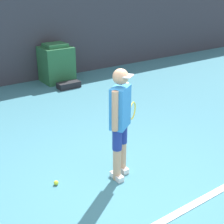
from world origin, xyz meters
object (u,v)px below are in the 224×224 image
(tennis_ball, at_px, (56,183))
(equipment_bag, at_px, (69,85))
(covered_chair, at_px, (56,64))
(tennis_player, at_px, (120,119))

(tennis_ball, xyz_separation_m, equipment_bag, (2.19, 3.81, 0.05))
(tennis_ball, relative_size, covered_chair, 0.06)
(tennis_player, distance_m, equipment_bag, 4.40)
(tennis_player, distance_m, covered_chair, 5.05)
(covered_chair, bearing_deg, tennis_player, -104.91)
(tennis_ball, xyz_separation_m, covered_chair, (2.21, 4.55, 0.49))
(tennis_ball, bearing_deg, covered_chair, 64.16)
(covered_chair, relative_size, equipment_bag, 1.76)
(tennis_player, relative_size, equipment_bag, 2.66)
(tennis_player, relative_size, tennis_ball, 24.35)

